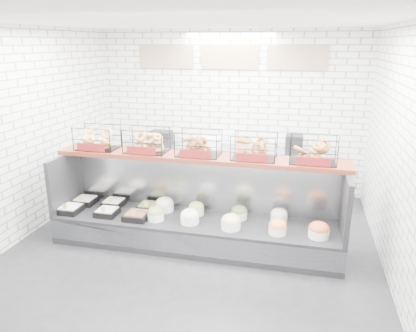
# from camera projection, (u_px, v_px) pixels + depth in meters

# --- Properties ---
(ground) EXTENTS (5.50, 5.50, 0.00)m
(ground) POSITION_uv_depth(u_px,v_px,m) (190.00, 254.00, 5.50)
(ground) COLOR black
(ground) RESTS_ON ground
(room_shell) EXTENTS (5.02, 5.51, 3.01)m
(room_shell) POSITION_uv_depth(u_px,v_px,m) (200.00, 97.00, 5.46)
(room_shell) COLOR white
(room_shell) RESTS_ON ground
(display_case) EXTENTS (4.00, 0.90, 1.20)m
(display_case) POSITION_uv_depth(u_px,v_px,m) (196.00, 222.00, 5.73)
(display_case) COLOR black
(display_case) RESTS_ON ground
(bagel_shelf) EXTENTS (4.10, 0.50, 0.40)m
(bagel_shelf) POSITION_uv_depth(u_px,v_px,m) (199.00, 147.00, 5.58)
(bagel_shelf) COLOR #501C11
(bagel_shelf) RESTS_ON display_case
(prep_counter) EXTENTS (4.00, 0.60, 1.20)m
(prep_counter) POSITION_uv_depth(u_px,v_px,m) (225.00, 169.00, 7.63)
(prep_counter) COLOR #93969B
(prep_counter) RESTS_ON ground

